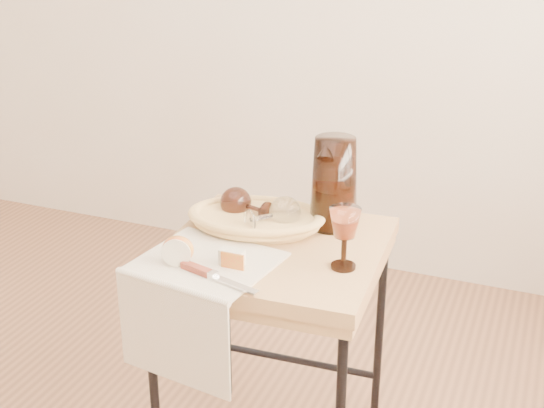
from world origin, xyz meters
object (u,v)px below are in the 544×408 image
at_px(tea_towel, 206,262).
at_px(table_knife, 216,276).
at_px(wine_goblet, 344,238).
at_px(goblet_lying_a, 248,206).
at_px(goblet_lying_b, 270,216).
at_px(bread_basket, 256,221).
at_px(pitcher, 334,183).
at_px(apple_half, 178,249).
at_px(side_table, 275,359).

relative_size(tea_towel, table_knife, 1.44).
bearing_deg(tea_towel, wine_goblet, 25.92).
xyz_separation_m(goblet_lying_a, table_knife, (0.06, -0.32, -0.04)).
xyz_separation_m(goblet_lying_b, wine_goblet, (0.23, -0.11, 0.02)).
height_order(bread_basket, goblet_lying_b, goblet_lying_b).
bearing_deg(tea_towel, table_knife, -42.41).
height_order(bread_basket, pitcher, pitcher).
height_order(goblet_lying_b, wine_goblet, wine_goblet).
height_order(bread_basket, apple_half, apple_half).
xyz_separation_m(pitcher, table_knife, (-0.15, -0.40, -0.11)).
bearing_deg(side_table, goblet_lying_b, 123.24).
xyz_separation_m(side_table, tea_towel, (-0.12, -0.16, 0.35)).
xyz_separation_m(tea_towel, pitcher, (0.22, 0.33, 0.12)).
distance_m(goblet_lying_a, pitcher, 0.24).
distance_m(tea_towel, goblet_lying_b, 0.23).
height_order(bread_basket, wine_goblet, wine_goblet).
bearing_deg(goblet_lying_b, table_knife, -145.78).
bearing_deg(apple_half, bread_basket, 54.00).
bearing_deg(goblet_lying_b, bread_basket, 106.41).
height_order(tea_towel, pitcher, pitcher).
height_order(bread_basket, table_knife, bread_basket).
relative_size(goblet_lying_b, pitcher, 0.48).
relative_size(goblet_lying_a, goblet_lying_b, 1.01).
xyz_separation_m(tea_towel, bread_basket, (0.03, 0.23, 0.02)).
distance_m(side_table, goblet_lying_a, 0.43).
distance_m(goblet_lying_b, table_knife, 0.29).
height_order(tea_towel, wine_goblet, wine_goblet).
relative_size(tea_towel, pitcher, 1.09).
xyz_separation_m(bread_basket, goblet_lying_a, (-0.03, 0.01, 0.03)).
distance_m(wine_goblet, apple_half, 0.40).
relative_size(side_table, goblet_lying_a, 4.98).
relative_size(pitcher, table_knife, 1.31).
relative_size(tea_towel, goblet_lying_b, 2.28).
height_order(goblet_lying_a, wine_goblet, wine_goblet).
bearing_deg(apple_half, tea_towel, 12.18).
xyz_separation_m(bread_basket, apple_half, (-0.09, -0.26, 0.02)).
distance_m(tea_towel, table_knife, 0.10).
bearing_deg(side_table, wine_goblet, -15.95).
bearing_deg(apple_half, table_knife, -36.40).
bearing_deg(apple_half, side_table, 31.07).
distance_m(goblet_lying_b, wine_goblet, 0.26).
bearing_deg(bread_basket, apple_half, -120.76).
bearing_deg(tea_towel, pitcher, 64.37).
relative_size(wine_goblet, apple_half, 2.03).
bearing_deg(tea_towel, goblet_lying_b, 76.61).
bearing_deg(table_knife, wine_goblet, 50.34).
height_order(bread_basket, goblet_lying_a, goblet_lying_a).
distance_m(tea_towel, wine_goblet, 0.34).
bearing_deg(wine_goblet, goblet_lying_b, 155.05).
bearing_deg(apple_half, pitcher, 35.93).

